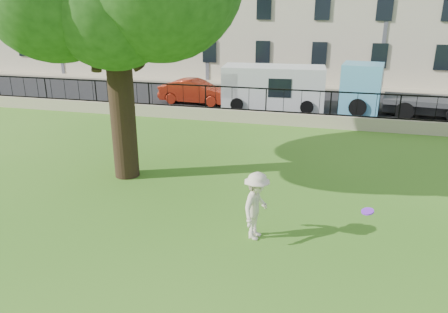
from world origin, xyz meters
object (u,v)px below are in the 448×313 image
(frisbee, at_px, (368,211))
(white_van, at_px, (273,87))
(blue_truck, at_px, (402,91))
(red_sedan, at_px, (195,92))
(man, at_px, (256,206))

(frisbee, bearing_deg, white_van, 105.63)
(frisbee, bearing_deg, blue_truck, 80.40)
(red_sedan, xyz_separation_m, white_van, (4.49, 0.00, 0.46))
(man, relative_size, red_sedan, 0.42)
(man, xyz_separation_m, blue_truck, (5.03, 14.17, 0.40))
(white_van, xyz_separation_m, blue_truck, (6.63, 0.00, 0.13))
(man, bearing_deg, frisbee, -91.64)
(man, relative_size, blue_truck, 0.29)
(white_van, bearing_deg, red_sedan, 175.93)
(frisbee, relative_size, white_van, 0.05)
(frisbee, height_order, red_sedan, frisbee)
(red_sedan, bearing_deg, blue_truck, -86.51)
(blue_truck, bearing_deg, frisbee, -92.31)
(frisbee, xyz_separation_m, white_van, (-4.13, 14.77, -0.19))
(red_sedan, height_order, blue_truck, blue_truck)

